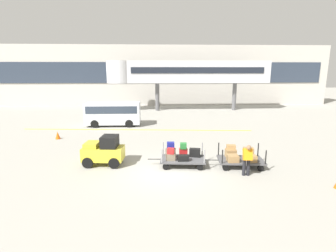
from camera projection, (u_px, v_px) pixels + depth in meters
ground_plane at (166, 172)px, 12.97m from camera, size 120.00×120.00×0.00m
apron_lead_line at (136, 130)px, 22.06m from camera, size 19.14×1.73×0.01m
terminal_building at (158, 75)px, 37.47m from camera, size 48.22×2.51×8.28m
jet_bridge at (182, 72)px, 31.65m from camera, size 19.48×3.00×5.98m
baggage_tug at (104, 151)px, 13.84m from camera, size 2.19×1.40×1.58m
baggage_cart_lead at (181, 155)px, 13.78m from camera, size 3.05×1.60×1.20m
baggage_cart_middle at (240, 157)px, 13.65m from camera, size 3.05×1.60×1.10m
baggage_handler at (247, 159)px, 12.33m from camera, size 0.43×0.45×1.56m
shuttle_van at (113, 112)px, 23.53m from camera, size 4.80×1.97×2.10m
safety_cone_far at (58, 135)px, 19.12m from camera, size 0.36×0.36×0.55m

